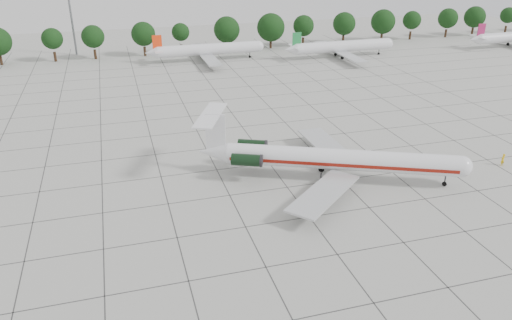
# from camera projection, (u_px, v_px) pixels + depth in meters

# --- Properties ---
(ground) EXTENTS (260.00, 260.00, 0.00)m
(ground) POSITION_uv_depth(u_px,v_px,m) (287.00, 187.00, 67.20)
(ground) COLOR #ABABA4
(ground) RESTS_ON ground
(apron_joints) EXTENTS (170.00, 170.00, 0.02)m
(apron_joints) POSITION_uv_depth(u_px,v_px,m) (256.00, 146.00, 80.28)
(apron_joints) COLOR #383838
(apron_joints) RESTS_ON ground
(main_airliner) EXTENTS (35.60, 26.70, 8.74)m
(main_airliner) POSITION_uv_depth(u_px,v_px,m) (326.00, 158.00, 68.34)
(main_airliner) COLOR silver
(main_airliner) RESTS_ON ground
(ground_crew) EXTENTS (0.76, 0.59, 1.85)m
(ground_crew) POSITION_uv_depth(u_px,v_px,m) (503.00, 160.00, 73.13)
(ground_crew) COLOR yellow
(ground_crew) RESTS_ON ground
(bg_airliner_c) EXTENTS (28.24, 27.20, 7.40)m
(bg_airliner_c) POSITION_uv_depth(u_px,v_px,m) (208.00, 50.00, 132.14)
(bg_airliner_c) COLOR silver
(bg_airliner_c) RESTS_ON ground
(bg_airliner_d) EXTENTS (28.24, 27.20, 7.40)m
(bg_airliner_d) POSITION_uv_depth(u_px,v_px,m) (342.00, 47.00, 135.60)
(bg_airliner_d) COLOR silver
(bg_airliner_d) RESTS_ON ground
(tree_line) EXTENTS (249.86, 8.44, 10.22)m
(tree_line) POSITION_uv_depth(u_px,v_px,m) (143.00, 34.00, 135.91)
(tree_line) COLOR #332114
(tree_line) RESTS_ON ground
(floodlight_mast) EXTENTS (1.60, 1.60, 25.45)m
(floodlight_mast) POSITION_uv_depth(u_px,v_px,m) (69.00, 2.00, 133.90)
(floodlight_mast) COLOR slate
(floodlight_mast) RESTS_ON ground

